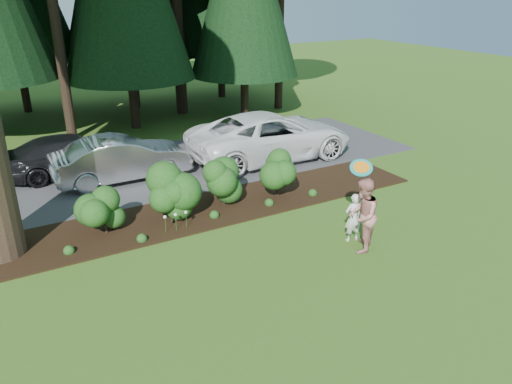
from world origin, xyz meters
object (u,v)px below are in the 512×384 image
adult (362,216)px  frisbee (361,168)px  car_white_suv (271,136)px  car_dark_suv (73,155)px  child (353,217)px  car_silver_wagon (122,159)px

adult → frisbee: bearing=-159.1°
frisbee → car_white_suv: bearing=77.5°
car_dark_suv → frisbee: size_ratio=7.64×
car_white_suv → child: 6.95m
car_white_suv → frisbee: frisbee is taller
car_silver_wagon → frisbee: frisbee is taller
car_white_suv → child: size_ratio=4.80×
car_dark_suv → frisbee: frisbee is taller
frisbee → car_dark_suv: bearing=121.5°
car_dark_suv → frisbee: 10.48m
child → adult: bearing=78.7°
car_silver_wagon → car_white_suv: 5.64m
frisbee → adult: bearing=-117.7°
adult → frisbee: (0.24, 0.46, 1.08)m
car_dark_suv → adult: size_ratio=2.46×
car_silver_wagon → adult: (3.86, -7.84, 0.18)m
car_silver_wagon → frisbee: size_ratio=7.40×
car_white_suv → frisbee: size_ratio=10.32×
car_silver_wagon → adult: bearing=-154.1°
child → car_dark_suv: bearing=-53.3°
car_white_suv → child: bearing=168.5°
car_white_suv → car_dark_suv: size_ratio=1.35×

